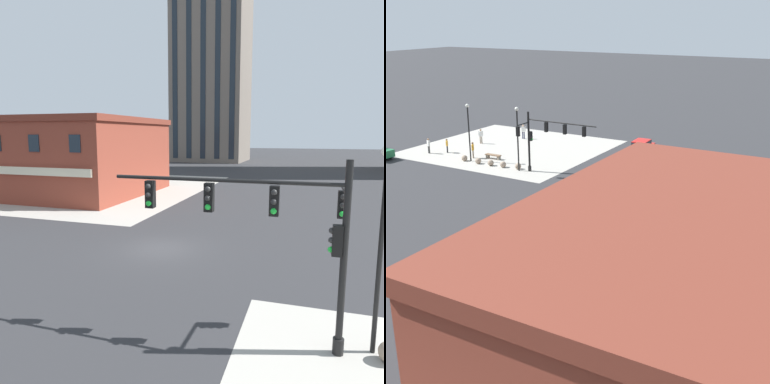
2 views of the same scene
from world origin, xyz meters
TOP-DOWN VIEW (x-y plane):
  - ground_plane at (0.00, 0.00)m, footprint 320.00×320.00m
  - sidewalk_far_corner at (-20.00, 20.00)m, footprint 32.00×32.00m
  - traffic_signal_main at (7.30, -7.67)m, footprint 7.36×2.09m
  - street_lamp_corner_near at (10.00, -7.44)m, footprint 0.36×0.36m
  - storefront_block_near_corner at (-19.54, 16.07)m, footprint 21.50×16.57m
  - residential_tower_skyline_left at (-15.86, 69.96)m, footprint 16.84×15.78m

SIDE VIEW (x-z plane):
  - ground_plane at x=0.00m, z-range 0.00..0.00m
  - sidewalk_far_corner at x=-20.00m, z-range -0.01..0.01m
  - traffic_signal_main at x=7.30m, z-range 0.86..6.64m
  - street_lamp_corner_near at x=10.00m, z-range 0.72..6.91m
  - storefront_block_near_corner at x=-19.54m, z-range 0.01..8.20m
  - residential_tower_skyline_left at x=-15.86m, z-range 0.02..52.04m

